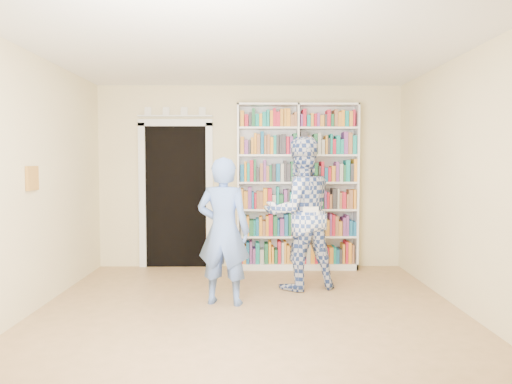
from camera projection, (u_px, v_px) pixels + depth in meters
floor at (249, 317)px, 5.03m from camera, size 5.00×5.00×0.00m
ceiling at (249, 46)px, 4.87m from camera, size 5.00×5.00×0.00m
wall_back at (250, 177)px, 7.44m from camera, size 4.50×0.00×4.50m
wall_left at (21, 184)px, 4.93m from camera, size 0.00×5.00×5.00m
wall_right at (474, 184)px, 4.96m from camera, size 0.00×5.00×5.00m
bookshelf at (297, 186)px, 7.30m from camera, size 1.75×0.33×2.41m
doorway at (176, 188)px, 7.42m from camera, size 1.10×0.08×2.43m
wall_art at (32, 178)px, 5.13m from camera, size 0.03×0.25×0.25m
man_blue at (224, 231)px, 5.47m from camera, size 0.66×0.50×1.62m
man_plaid at (300, 213)px, 6.15m from camera, size 1.08×0.95×1.88m
paper_sheet at (311, 218)px, 5.89m from camera, size 0.19×0.03×0.27m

